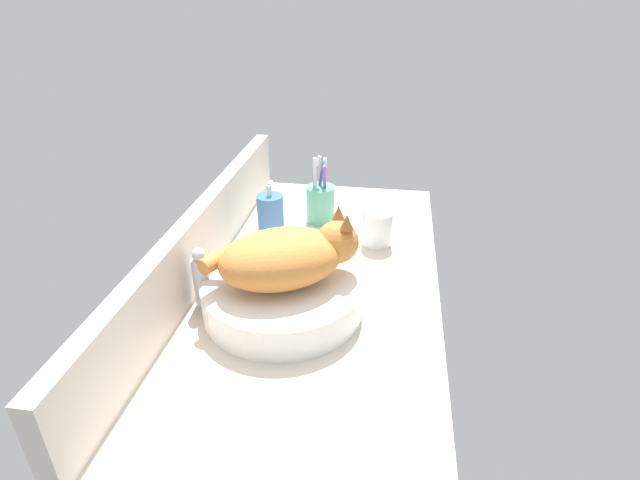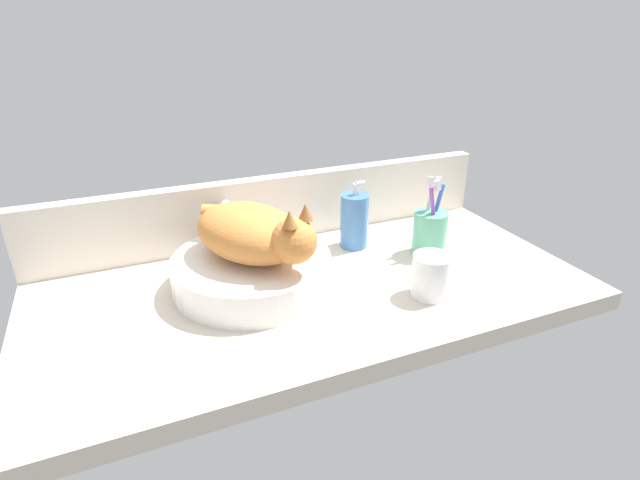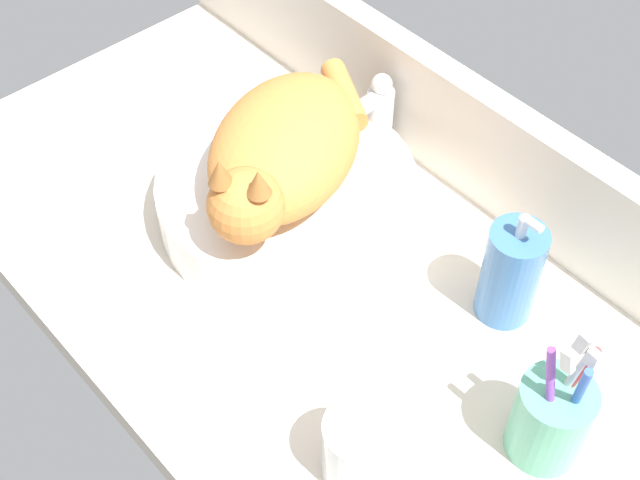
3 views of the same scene
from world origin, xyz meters
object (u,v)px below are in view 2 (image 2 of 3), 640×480
at_px(water_glass, 430,278).
at_px(toothbrush_cup, 430,231).
at_px(sink_basin, 252,272).
at_px(faucet, 230,227).
at_px(cat, 255,233).
at_px(soap_dispenser, 354,221).

bearing_deg(water_glass, toothbrush_cup, 56.56).
height_order(sink_basin, water_glass, water_glass).
bearing_deg(faucet, cat, -85.37).
distance_m(cat, toothbrush_cup, 0.43).
xyz_separation_m(soap_dispenser, toothbrush_cup, (0.15, -0.11, -0.01)).
bearing_deg(soap_dispenser, cat, -159.19).
bearing_deg(toothbrush_cup, cat, 179.93).
distance_m(faucet, water_glass, 0.47).
height_order(soap_dispenser, toothbrush_cup, toothbrush_cup).
bearing_deg(soap_dispenser, toothbrush_cup, -35.93).
bearing_deg(cat, sink_basin, 121.82).
relative_size(sink_basin, faucet, 2.42).
distance_m(cat, soap_dispenser, 0.30).
height_order(soap_dispenser, water_glass, soap_dispenser).
distance_m(sink_basin, soap_dispenser, 0.30).
xyz_separation_m(faucet, toothbrush_cup, (0.44, -0.17, -0.02)).
relative_size(faucet, water_glass, 1.53).
relative_size(cat, faucet, 2.22).
bearing_deg(sink_basin, soap_dispenser, 18.23).
distance_m(cat, faucet, 0.18).
relative_size(toothbrush_cup, water_glass, 2.10).
xyz_separation_m(cat, faucet, (-0.01, 0.17, -0.05)).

